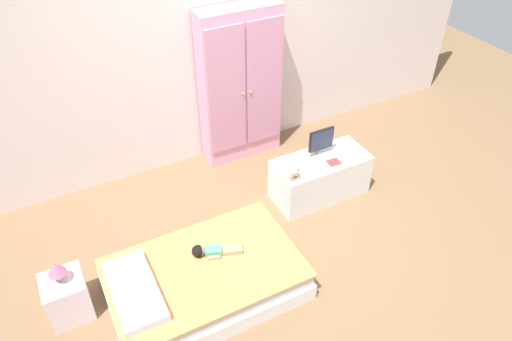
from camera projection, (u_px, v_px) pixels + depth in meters
name	position (u px, v px, depth m)	size (l,w,h in m)	color
ground_plane	(278.00, 249.00, 4.07)	(10.00, 10.00, 0.02)	brown
back_wall	(198.00, 32.00, 4.32)	(6.40, 0.05, 2.70)	silver
bed	(205.00, 279.00, 3.63)	(1.44, 0.91, 0.28)	white
pillow	(134.00, 291.00, 3.33)	(0.31, 0.66, 0.07)	silver
doll	(208.00, 251.00, 3.62)	(0.38, 0.20, 0.10)	#4CA375
nightstand	(67.00, 297.00, 3.45)	(0.29, 0.29, 0.36)	silver
table_lamp	(56.00, 269.00, 3.26)	(0.13, 0.13, 0.18)	#B7B2AD
wardrobe	(241.00, 86.00, 4.66)	(0.81, 0.28, 1.58)	#E599BC
tv_stand	(320.00, 177.00, 4.49)	(0.90, 0.42, 0.42)	silver
tv_monitor	(321.00, 141.00, 4.32)	(0.25, 0.10, 0.27)	#99999E
rocking_horse_toy	(296.00, 173.00, 4.10)	(0.10, 0.04, 0.12)	#8E6642
book_red	(334.00, 162.00, 4.31)	(0.12, 0.10, 0.01)	#CC3838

